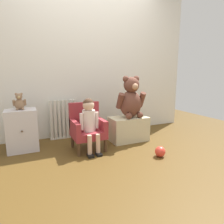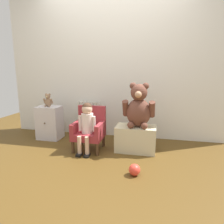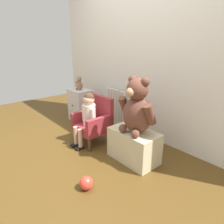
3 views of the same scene
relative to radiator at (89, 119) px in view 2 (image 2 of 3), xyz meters
The scene contains 10 objects.
ground_plane 1.27m from the radiator, 69.72° to the right, with size 6.00×6.00×0.00m, color #533A16.
back_wall 1.00m from the radiator, 16.30° to the left, with size 3.80×0.05×2.40m, color silver.
radiator is the anchor object (origin of this frame).
small_dresser 0.67m from the radiator, 154.41° to the right, with size 0.39×0.32×0.56m.
child_armchair 0.61m from the radiator, 69.65° to the right, with size 0.42×0.41×0.63m.
child_figure 0.73m from the radiator, 72.68° to the right, with size 0.25×0.35×0.71m.
low_bench 1.03m from the radiator, 29.77° to the right, with size 0.57×0.33×0.37m, color beige.
large_teddy_bear 1.11m from the radiator, 29.17° to the right, with size 0.45×0.32×0.62m.
small_teddy_bear 0.75m from the radiator, 154.48° to the right, with size 0.16×0.11×0.22m.
toy_ball 1.56m from the radiator, 51.83° to the right, with size 0.13×0.13×0.13m, color #E53F2F.
Camera 2 is at (0.73, -2.11, 1.15)m, focal length 32.00 mm.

